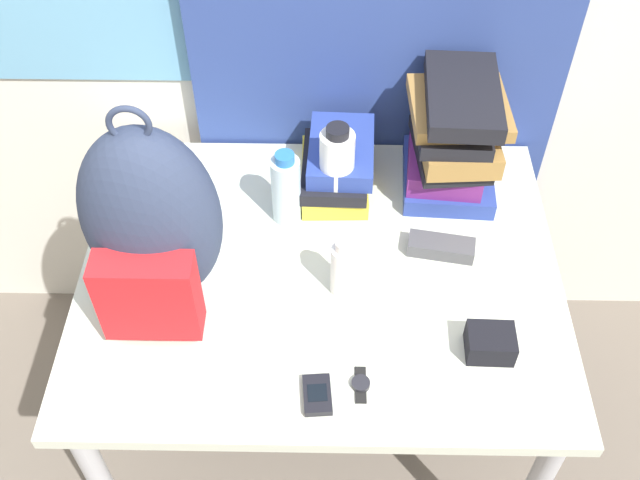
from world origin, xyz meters
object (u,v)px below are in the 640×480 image
at_px(book_stack_left, 337,165).
at_px(backpack, 151,225).
at_px(cell_phone, 317,395).
at_px(wristwatch, 361,384).
at_px(sunglasses_case, 441,247).
at_px(book_stack_center, 453,140).
at_px(water_bottle, 286,189).
at_px(sports_bottle, 337,171).
at_px(camera_pouch, 490,343).
at_px(sunscreen_bottle, 343,269).

bearing_deg(book_stack_left, backpack, -137.10).
height_order(cell_phone, wristwatch, cell_phone).
xyz_separation_m(sunglasses_case, wristwatch, (-0.19, -0.35, -0.01)).
distance_m(book_stack_center, water_bottle, 0.41).
xyz_separation_m(sports_bottle, wristwatch, (0.05, -0.50, -0.11)).
bearing_deg(backpack, wristwatch, -28.63).
relative_size(water_bottle, cell_phone, 2.21).
xyz_separation_m(sports_bottle, cell_phone, (-0.04, -0.53, -0.11)).
height_order(sunglasses_case, wristwatch, sunglasses_case).
bearing_deg(wristwatch, book_stack_left, 94.94).
distance_m(sports_bottle, sunglasses_case, 0.30).
xyz_separation_m(sports_bottle, camera_pouch, (0.31, -0.41, -0.09)).
height_order(backpack, book_stack_center, backpack).
distance_m(book_stack_center, sunscreen_bottle, 0.43).
relative_size(water_bottle, sunscreen_bottle, 1.28).
bearing_deg(sunscreen_bottle, wristwatch, -81.44).
relative_size(book_stack_center, water_bottle, 1.51).
bearing_deg(backpack, camera_pouch, -11.87).
xyz_separation_m(book_stack_center, sunscreen_bottle, (-0.26, -0.33, -0.08)).
bearing_deg(sunscreen_bottle, water_bottle, 120.79).
relative_size(book_stack_center, sunscreen_bottle, 1.93).
bearing_deg(sunscreen_bottle, book_stack_left, 92.27).
relative_size(backpack, water_bottle, 2.53).
bearing_deg(camera_pouch, cell_phone, -162.17).
bearing_deg(book_stack_left, sunscreen_bottle, -87.73).
relative_size(water_bottle, sunglasses_case, 1.26).
height_order(backpack, book_stack_left, backpack).
relative_size(book_stack_left, sunglasses_case, 1.67).
distance_m(sports_bottle, sunscreen_bottle, 0.26).
xyz_separation_m(backpack, cell_phone, (0.33, -0.26, -0.21)).
relative_size(water_bottle, camera_pouch, 2.02).
height_order(backpack, camera_pouch, backpack).
height_order(backpack, sunglasses_case, backpack).
bearing_deg(water_bottle, camera_pouch, -41.02).
xyz_separation_m(water_bottle, wristwatch, (0.17, -0.46, -0.09)).
bearing_deg(sunglasses_case, camera_pouch, -74.49).
distance_m(sunscreen_bottle, sunglasses_case, 0.26).
distance_m(backpack, camera_pouch, 0.72).
bearing_deg(book_stack_left, water_bottle, -136.13).
bearing_deg(camera_pouch, wristwatch, -162.11).
height_order(backpack, water_bottle, backpack).
bearing_deg(book_stack_left, sunglasses_case, -42.55).
relative_size(book_stack_center, sports_bottle, 1.23).
distance_m(sunscreen_bottle, wristwatch, 0.25).
bearing_deg(sunglasses_case, wristwatch, -118.29).
relative_size(water_bottle, sports_bottle, 0.82).
xyz_separation_m(backpack, book_stack_center, (0.64, 0.34, -0.07)).
bearing_deg(camera_pouch, sports_bottle, 127.22).
distance_m(backpack, water_bottle, 0.36).
xyz_separation_m(backpack, water_bottle, (0.25, 0.23, -0.12)).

